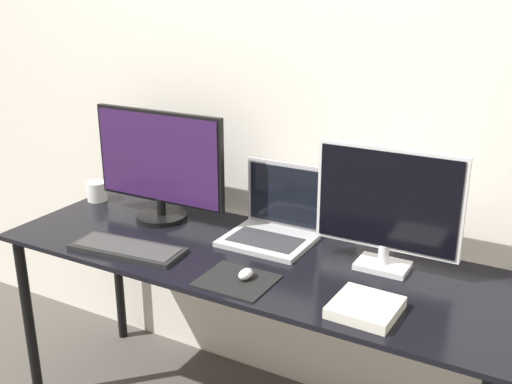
# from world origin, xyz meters

# --- Properties ---
(wall_back) EXTENTS (7.00, 0.05, 2.50)m
(wall_back) POSITION_xyz_m (0.00, 0.70, 1.25)
(wall_back) COLOR silver
(wall_back) RESTS_ON ground_plane
(desk) EXTENTS (1.82, 0.63, 0.75)m
(desk) POSITION_xyz_m (0.00, 0.32, 0.66)
(desk) COLOR black
(desk) RESTS_ON ground_plane
(monitor_left) EXTENTS (0.58, 0.20, 0.44)m
(monitor_left) POSITION_xyz_m (-0.47, 0.44, 0.97)
(monitor_left) COLOR black
(monitor_left) RESTS_ON desk
(monitor_right) EXTENTS (0.48, 0.12, 0.41)m
(monitor_right) POSITION_xyz_m (0.45, 0.44, 0.97)
(monitor_right) COLOR silver
(monitor_right) RESTS_ON desk
(laptop) EXTENTS (0.31, 0.27, 0.27)m
(laptop) POSITION_xyz_m (0.02, 0.49, 0.81)
(laptop) COLOR #ADADB2
(laptop) RESTS_ON desk
(keyboard) EXTENTS (0.43, 0.19, 0.02)m
(keyboard) POSITION_xyz_m (-0.38, 0.13, 0.76)
(keyboard) COLOR black
(keyboard) RESTS_ON desk
(mousepad) EXTENTS (0.23, 0.20, 0.00)m
(mousepad) POSITION_xyz_m (0.07, 0.12, 0.75)
(mousepad) COLOR black
(mousepad) RESTS_ON desk
(mouse) EXTENTS (0.04, 0.06, 0.03)m
(mouse) POSITION_xyz_m (0.10, 0.14, 0.77)
(mouse) COLOR silver
(mouse) RESTS_ON mousepad
(book) EXTENTS (0.19, 0.19, 0.03)m
(book) POSITION_xyz_m (0.50, 0.14, 0.76)
(book) COLOR silver
(book) RESTS_ON desk
(mug) EXTENTS (0.09, 0.09, 0.08)m
(mug) POSITION_xyz_m (-0.85, 0.48, 0.79)
(mug) COLOR white
(mug) RESTS_ON desk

